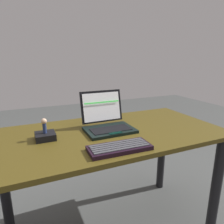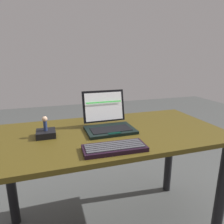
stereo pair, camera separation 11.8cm
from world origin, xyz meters
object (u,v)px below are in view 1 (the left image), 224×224
Objects in this scene: external_keyboard at (120,148)px; figurine at (44,124)px; figurine_stand at (45,136)px; laptop_front at (107,122)px.

figurine reaches higher than external_keyboard.
figurine is at bearing 0.00° from figurine_stand.
laptop_front reaches higher than figurine_stand.
figurine is (0.00, 0.00, 0.07)m from figurine_stand.
figurine_stand is 0.07m from figurine.
laptop_front is at bearing 0.91° from figurine.
laptop_front is 0.30m from external_keyboard.
figurine_stand is at bearing 137.84° from external_keyboard.
external_keyboard is 3.76× the size of figurine.
figurine is (-0.31, 0.28, 0.07)m from external_keyboard.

